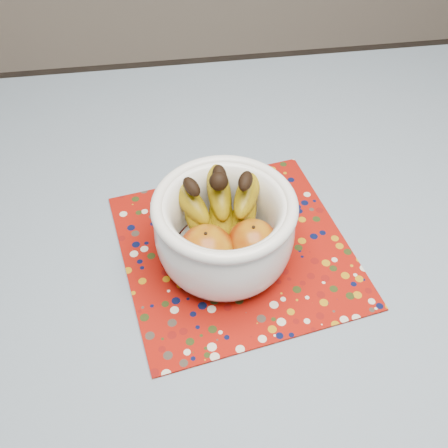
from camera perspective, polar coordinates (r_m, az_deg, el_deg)
The scene contains 4 objects.
table at distance 0.92m, azimuth 7.18°, elevation -8.80°, with size 1.20×1.20×0.75m.
tablecloth at distance 0.86m, azimuth 7.68°, elevation -5.78°, with size 1.32×1.32×0.01m, color slate.
placemat at distance 0.88m, azimuth 1.29°, elevation -2.81°, with size 0.37×0.37×0.00m, color maroon.
fruit_bowl at distance 0.81m, azimuth -0.04°, elevation -0.01°, with size 0.22×0.22×0.16m.
Camera 1 is at (-0.19, -0.48, 1.44)m, focal length 42.00 mm.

